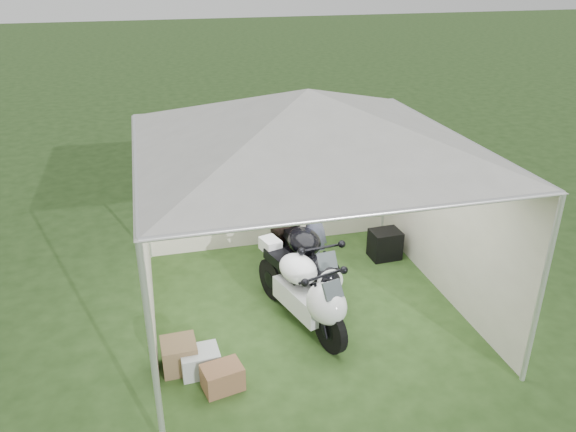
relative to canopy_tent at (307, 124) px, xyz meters
name	(u,v)px	position (x,y,z in m)	size (l,w,h in m)	color
ground	(305,308)	(0.00, -0.03, -2.58)	(80.00, 80.00, 0.00)	#274419
canopy_tent	(307,124)	(0.00, 0.00, 0.00)	(5.66, 5.66, 3.00)	silver
motorcycle_white	(304,290)	(-0.12, -0.41, -2.03)	(0.83, 1.93, 0.97)	black
motorcycle_black	(308,261)	(0.13, 0.26, -2.02)	(0.58, 2.01, 0.99)	black
paddock_stand	(285,256)	(0.02, 1.17, -2.42)	(0.41, 0.26, 0.31)	#181CB3
person_dark_jacket	(276,215)	(-0.11, 1.15, -1.69)	(0.86, 0.67, 1.77)	black
person_blue_jacket	(314,222)	(0.40, 0.94, -1.77)	(0.59, 0.39, 1.61)	slate
equipment_box	(385,244)	(1.63, 1.03, -2.34)	(0.46, 0.37, 0.46)	black
crate_0	(200,361)	(-1.53, -0.98, -2.43)	(0.44, 0.34, 0.29)	silver
crate_1	(179,355)	(-1.75, -0.85, -2.40)	(0.40, 0.40, 0.36)	brown
crate_2	(186,362)	(-1.69, -0.91, -2.46)	(0.32, 0.27, 0.23)	silver
crate_3	(223,377)	(-1.32, -1.31, -2.43)	(0.43, 0.31, 0.29)	brown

